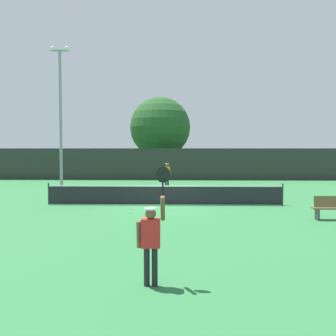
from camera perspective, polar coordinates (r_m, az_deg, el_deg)
ground_plane at (r=19.16m, az=-0.49°, el=-5.44°), size 120.00×120.00×0.00m
tennis_net at (r=19.09m, az=-0.49°, el=-3.91°), size 11.58×0.08×1.07m
perimeter_fence at (r=34.32m, az=0.41°, el=0.58°), size 38.43×0.12×2.79m
player_serving at (r=7.91m, az=-2.48°, el=-9.71°), size 0.68×0.38×2.42m
player_receiving at (r=28.55m, az=-0.16°, el=-0.63°), size 0.57×0.25×1.67m
tennis_ball at (r=16.79m, az=-5.52°, el=-6.52°), size 0.07×0.07×0.07m
courtside_bench at (r=16.44m, az=23.45°, el=-5.37°), size 1.80×0.44×0.95m
light_pole at (r=25.75m, az=-15.51°, el=8.13°), size 1.18×0.28×9.20m
large_tree at (r=39.51m, az=-1.17°, el=5.98°), size 6.11×6.11×7.97m
parked_car_near at (r=40.16m, az=-3.71°, el=0.02°), size 2.38×4.39×1.69m
parked_car_mid at (r=39.84m, az=4.07°, el=0.00°), size 2.04×4.26×1.69m
parked_car_far at (r=43.42m, az=9.62°, el=0.20°), size 2.45×4.42×1.69m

